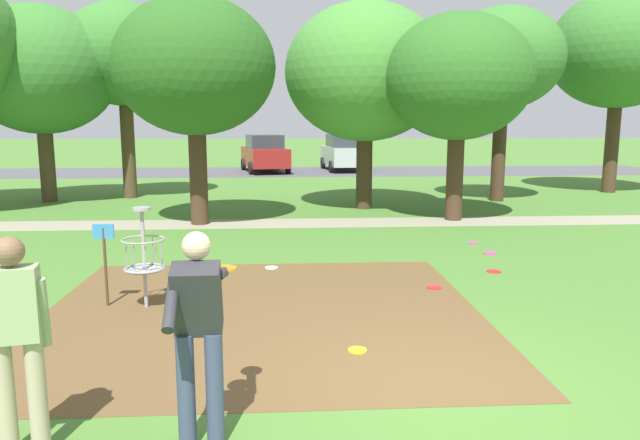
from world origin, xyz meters
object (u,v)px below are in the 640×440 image
object	(u,v)px
disc_golf_basket	(140,254)
player_foreground_watching	(199,325)
frisbee_scattered_b	(490,253)
tree_mid_left	(619,50)
frisbee_far_left	(434,288)
tree_near_right	(40,70)
tree_near_left	(365,73)
frisbee_by_tee	(473,243)
tree_far_right	(195,67)
tree_far_center	(503,59)
frisbee_near_basket	(494,271)
parked_car_center_left	(344,152)
player_throwing	(16,334)
tree_mid_right	(123,55)
parked_car_leftmost	(265,153)
tree_mid_center	(458,78)
frisbee_scattered_a	(357,350)
frisbee_mid_grass	(271,268)

from	to	relation	value
disc_golf_basket	player_foreground_watching	world-z (taller)	player_foreground_watching
frisbee_scattered_b	tree_mid_left	size ratio (longest dim) A/B	0.04
frisbee_far_left	tree_near_right	bearing A→B (deg)	132.80
tree_near_left	tree_mid_left	size ratio (longest dim) A/B	0.83
frisbee_by_tee	tree_far_right	world-z (taller)	tree_far_right
tree_far_center	frisbee_scattered_b	bearing A→B (deg)	-110.71
frisbee_near_basket	parked_car_center_left	bearing A→B (deg)	91.19
frisbee_far_left	tree_near_right	xyz separation A→B (m)	(-9.69, 10.47, 4.04)
player_throwing	tree_far_center	bearing A→B (deg)	58.08
player_foreground_watching	parked_car_center_left	size ratio (longest dim) A/B	0.39
tree_near_right	tree_mid_right	distance (m)	2.52
frisbee_scattered_b	tree_mid_left	world-z (taller)	tree_mid_left
tree_near_right	frisbee_near_basket	bearing A→B (deg)	-41.10
frisbee_far_left	tree_mid_right	size ratio (longest dim) A/B	0.03
tree_mid_right	parked_car_leftmost	xyz separation A→B (m)	(4.16, 9.83, -3.68)
tree_mid_center	parked_car_center_left	xyz separation A→B (m)	(-1.26, 15.50, -2.66)
tree_mid_left	parked_car_center_left	size ratio (longest dim) A/B	1.61
frisbee_near_basket	tree_far_center	distance (m)	10.43
frisbee_scattered_a	player_throwing	bearing A→B (deg)	-145.86
parked_car_leftmost	parked_car_center_left	world-z (taller)	same
frisbee_scattered_b	player_foreground_watching	bearing A→B (deg)	-125.15
frisbee_scattered_b	tree_far_center	size ratio (longest dim) A/B	0.04
player_throwing	frisbee_near_basket	bearing A→B (deg)	43.37
frisbee_scattered_b	tree_near_right	world-z (taller)	tree_near_right
player_throwing	tree_mid_right	xyz separation A→B (m)	(-3.10, 15.61, 3.63)
tree_far_center	tree_far_right	distance (m)	9.68
tree_far_right	frisbee_by_tee	bearing A→B (deg)	-24.78
tree_near_right	parked_car_leftmost	distance (m)	12.86
player_foreground_watching	frisbee_by_tee	world-z (taller)	player_foreground_watching
frisbee_near_basket	player_throwing	bearing A→B (deg)	-136.63
frisbee_mid_grass	frisbee_scattered_b	size ratio (longest dim) A/B	0.90
frisbee_near_basket	tree_far_center	world-z (taller)	tree_far_center
frisbee_near_basket	tree_mid_center	world-z (taller)	tree_mid_center
tree_near_right	tree_mid_center	distance (m)	12.52
tree_near_left	disc_golf_basket	bearing A→B (deg)	-115.27
tree_far_center	frisbee_scattered_a	bearing A→B (deg)	-116.14
frisbee_far_left	frisbee_scattered_b	xyz separation A→B (m)	(1.68, 2.31, 0.00)
tree_near_left	tree_mid_right	xyz separation A→B (m)	(-7.43, 2.86, 0.74)
frisbee_near_basket	player_foreground_watching	bearing A→B (deg)	-129.09
tree_near_left	parked_car_leftmost	xyz separation A→B (m)	(-3.27, 12.70, -2.94)
tree_mid_left	parked_car_leftmost	xyz separation A→B (m)	(-12.54, 9.32, -4.03)
frisbee_scattered_a	tree_mid_left	bearing A→B (deg)	52.78
tree_near_left	tree_mid_left	distance (m)	9.93
frisbee_by_tee	tree_mid_left	xyz separation A→B (m)	(7.68, 8.56, 4.94)
tree_far_center	tree_mid_left	bearing A→B (deg)	22.63
tree_mid_right	tree_far_center	bearing A→B (deg)	-7.15
tree_near_right	parked_car_center_left	xyz separation A→B (m)	(10.52, 11.29, -3.13)
tree_mid_center	frisbee_near_basket	bearing A→B (deg)	-98.83
player_foreground_watching	frisbee_scattered_b	distance (m)	8.10
parked_car_leftmost	parked_car_center_left	size ratio (longest dim) A/B	1.03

